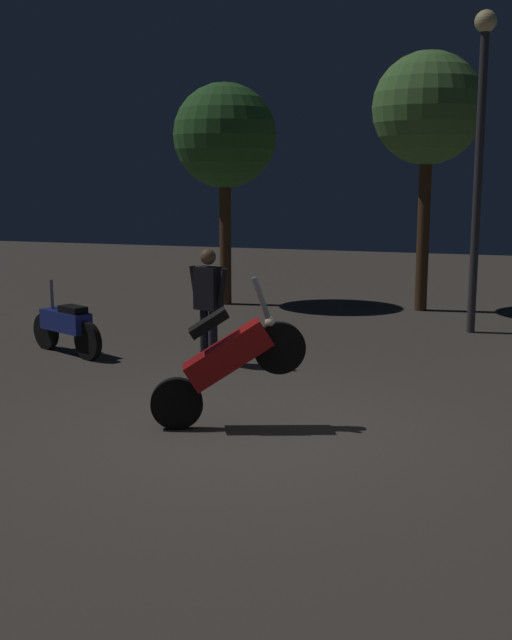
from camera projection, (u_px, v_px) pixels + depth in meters
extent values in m
plane|color=#4C443D|center=(249.00, 432.00, 8.47)|extent=(40.00, 40.00, 0.00)
cylinder|color=black|center=(177.00, 404.00, 8.53)|extent=(0.55, 0.31, 0.56)
cylinder|color=black|center=(279.00, 348.00, 8.53)|extent=(0.55, 0.31, 0.56)
cube|color=#B71414|center=(228.00, 355.00, 8.49)|extent=(1.01, 0.65, 0.76)
cube|color=black|center=(209.00, 323.00, 8.40)|extent=(0.49, 0.39, 0.32)
cylinder|color=gray|center=(261.00, 298.00, 8.41)|extent=(0.21, 0.13, 0.44)
sphere|color=#F2EABF|center=(270.00, 322.00, 8.47)|extent=(0.12, 0.12, 0.12)
cylinder|color=black|center=(88.00, 341.00, 11.69)|extent=(0.55, 0.33, 0.56)
cylinder|color=black|center=(46.00, 331.00, 12.43)|extent=(0.55, 0.33, 0.56)
cube|color=navy|center=(66.00, 321.00, 12.02)|extent=(0.99, 0.68, 0.30)
cube|color=black|center=(73.00, 309.00, 11.85)|extent=(0.50, 0.41, 0.10)
cylinder|color=gray|center=(52.00, 294.00, 12.18)|extent=(0.08, 0.08, 0.45)
sphere|color=#F2EABF|center=(49.00, 314.00, 12.31)|extent=(0.12, 0.12, 0.12)
cylinder|color=black|center=(213.00, 338.00, 11.31)|extent=(0.12, 0.12, 0.81)
cylinder|color=black|center=(204.00, 337.00, 11.40)|extent=(0.12, 0.12, 0.81)
cube|color=black|center=(208.00, 288.00, 11.22)|extent=(0.41, 0.33, 0.60)
sphere|color=brown|center=(208.00, 257.00, 11.14)|extent=(0.22, 0.22, 0.22)
cylinder|color=black|center=(222.00, 287.00, 11.09)|extent=(0.20, 0.14, 0.55)
cylinder|color=black|center=(195.00, 285.00, 11.35)|extent=(0.20, 0.14, 0.55)
cylinder|color=#38383D|center=(478.00, 186.00, 13.32)|extent=(0.14, 0.14, 4.95)
sphere|color=#F9E59E|center=(486.00, 21.00, 12.85)|extent=(0.36, 0.36, 0.36)
cylinder|color=#4C331E|center=(225.00, 239.00, 16.50)|extent=(0.24, 0.24, 2.71)
sphere|color=#336B2D|center=(225.00, 136.00, 16.12)|extent=(2.09, 2.09, 2.09)
cylinder|color=#4C331E|center=(423.00, 231.00, 15.69)|extent=(0.24, 0.24, 3.17)
sphere|color=#568C42|center=(428.00, 108.00, 15.26)|extent=(2.13, 2.13, 2.13)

